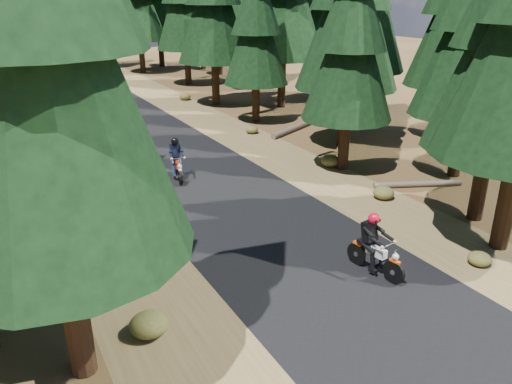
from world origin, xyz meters
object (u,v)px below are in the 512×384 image
rider_lead (376,254)px  rider_follow (177,166)px  log_far (417,184)px  log_near (298,126)px

rider_lead → rider_follow: (-2.11, 9.75, -0.00)m
log_far → rider_lead: bearing=-121.0°
log_far → rider_follow: (-8.16, 5.48, 0.47)m
log_far → rider_follow: bearing=169.9°
log_far → rider_lead: rider_lead is taller
log_near → rider_lead: rider_lead is taller
log_near → rider_lead: (-6.92, -14.24, 0.43)m
log_near → rider_lead: 15.84m
log_far → log_near: bearing=108.8°
log_near → rider_follow: bearing=-179.7°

